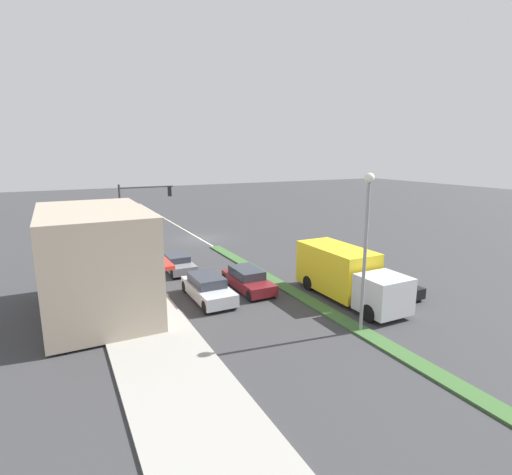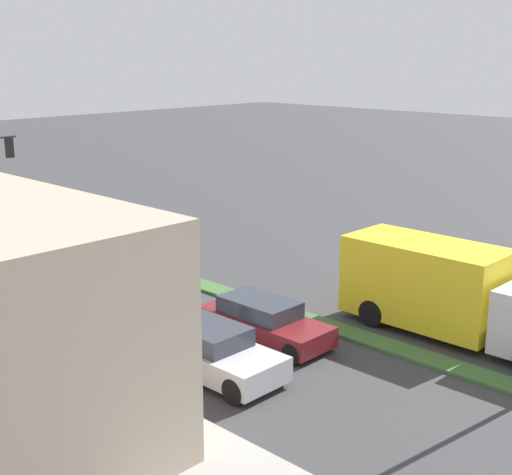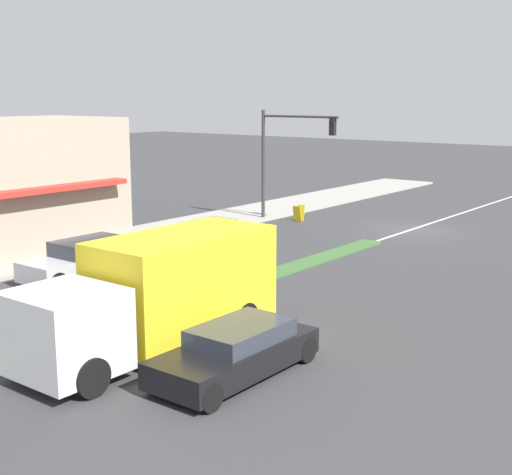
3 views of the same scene
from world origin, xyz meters
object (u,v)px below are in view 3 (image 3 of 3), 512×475
delivery_truck (159,293)px  suv_black (236,352)px  pedestrian (62,229)px  warning_aframe_sign (299,213)px  suv_grey (205,235)px  traffic_signal_main (286,147)px  sedan_maroon (151,270)px  sedan_silver (86,260)px

delivery_truck → suv_black: delivery_truck is taller
pedestrian → suv_black: size_ratio=0.38×
pedestrian → warning_aframe_sign: (-3.47, -12.29, -0.59)m
warning_aframe_sign → suv_grey: 8.08m
warning_aframe_sign → delivery_truck: delivery_truck is taller
traffic_signal_main → sedan_maroon: traffic_signal_main is taller
warning_aframe_sign → delivery_truck: 19.53m
delivery_truck → suv_grey: bearing=-53.7°
traffic_signal_main → suv_black: size_ratio=1.27×
delivery_truck → suv_grey: 12.18m
sedan_silver → suv_grey: 6.37m
sedan_silver → suv_black: sedan_silver is taller
traffic_signal_main → warning_aframe_sign: traffic_signal_main is taller
suv_black → sedan_maroon: size_ratio=0.99×
delivery_truck → suv_grey: (7.20, -9.79, -0.88)m
pedestrian → suv_black: bearing=157.6°
warning_aframe_sign → suv_black: (-10.68, 18.13, 0.17)m
traffic_signal_main → pedestrian: size_ratio=3.31×
traffic_signal_main → warning_aframe_sign: bearing=-126.0°
pedestrian → delivery_truck: 12.64m
suv_grey → delivery_truck: bearing=126.3°
pedestrian → sedan_maroon: 7.15m
suv_grey → warning_aframe_sign: bearing=-85.1°
pedestrian → sedan_maroon: pedestrian is taller
delivery_truck → sedan_maroon: (4.40, -3.93, -0.84)m
suv_grey → sedan_maroon: (-2.80, 5.85, 0.04)m
pedestrian → warning_aframe_sign: pedestrian is taller
traffic_signal_main → suv_grey: traffic_signal_main is taller
suv_black → suv_grey: bearing=-45.2°
warning_aframe_sign → sedan_silver: sedan_silver is taller
pedestrian → sedan_maroon: (-6.95, 1.61, -0.38)m
sedan_silver → suv_grey: sedan_silver is taller
sedan_silver → suv_grey: bearing=-90.0°
delivery_truck → sedan_silver: bearing=-25.4°
pedestrian → sedan_silver: (-4.15, 2.12, -0.33)m
traffic_signal_main → suv_black: 21.02m
sedan_silver → traffic_signal_main: bearing=-85.3°
traffic_signal_main → delivery_truck: bearing=115.8°
pedestrian → suv_grey: bearing=-134.3°
sedan_silver → sedan_maroon: bearing=-169.6°
suv_grey → sedan_maroon: bearing=115.6°
delivery_truck → pedestrian: bearing=-26.0°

